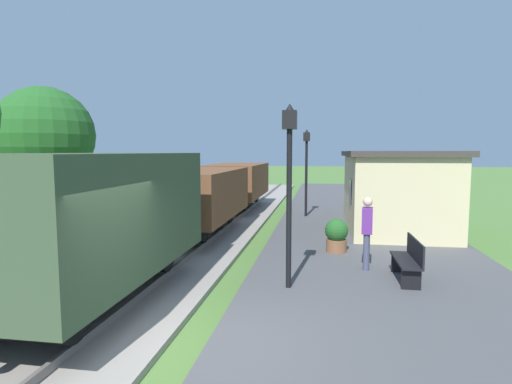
% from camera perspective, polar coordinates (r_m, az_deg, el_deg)
% --- Properties ---
extents(ground_plane, '(160.00, 160.00, 0.00)m').
position_cam_1_polar(ground_plane, '(6.56, -8.57, -21.74)').
color(ground_plane, '#517A38').
extents(platform_slab, '(6.00, 60.00, 0.25)m').
position_cam_1_polar(platform_slab, '(6.40, 22.25, -21.58)').
color(platform_slab, '#4C4C4F').
rests_on(platform_slab, ground).
extents(track_ballast, '(3.80, 60.00, 0.12)m').
position_cam_1_polar(track_ballast, '(7.55, -27.13, -17.97)').
color(track_ballast, gray).
rests_on(track_ballast, ground).
extents(rail_near, '(0.07, 60.00, 0.14)m').
position_cam_1_polar(rail_near, '(7.13, -22.26, -18.09)').
color(rail_near, slate).
rests_on(rail_near, track_ballast).
extents(rail_far, '(0.07, 60.00, 0.14)m').
position_cam_1_polar(rail_far, '(7.93, -31.55, -16.04)').
color(rail_far, slate).
rests_on(rail_far, track_ballast).
extents(freight_train, '(2.50, 19.40, 2.72)m').
position_cam_1_polar(freight_train, '(13.73, -8.80, -0.69)').
color(freight_train, '#384C33').
rests_on(freight_train, rail_near).
extents(station_hut, '(3.50, 5.80, 2.78)m').
position_cam_1_polar(station_hut, '(15.38, 18.77, 0.30)').
color(station_hut, beige).
rests_on(station_hut, platform_slab).
extents(bench_near_hut, '(0.42, 1.50, 0.91)m').
position_cam_1_polar(bench_near_hut, '(9.43, 20.60, -8.75)').
color(bench_near_hut, black).
rests_on(bench_near_hut, platform_slab).
extents(person_waiting, '(0.29, 0.41, 1.71)m').
position_cam_1_polar(person_waiting, '(9.92, 15.24, -5.15)').
color(person_waiting, '#474C66').
rests_on(person_waiting, platform_slab).
extents(potted_planter, '(0.64, 0.64, 0.92)m').
position_cam_1_polar(potted_planter, '(11.55, 11.18, -5.87)').
color(potted_planter, brown).
rests_on(potted_planter, platform_slab).
extents(lamp_post_near, '(0.28, 0.28, 3.70)m').
position_cam_1_polar(lamp_post_near, '(8.13, 4.68, 4.17)').
color(lamp_post_near, black).
rests_on(lamp_post_near, platform_slab).
extents(lamp_post_far, '(0.28, 0.28, 3.70)m').
position_cam_1_polar(lamp_post_far, '(17.49, 7.06, 4.94)').
color(lamp_post_far, black).
rests_on(lamp_post_far, platform_slab).
extents(tree_trackside_far, '(4.09, 4.09, 5.76)m').
position_cam_1_polar(tree_trackside_far, '(19.77, -27.40, 7.07)').
color(tree_trackside_far, '#4C3823').
rests_on(tree_trackside_far, ground).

